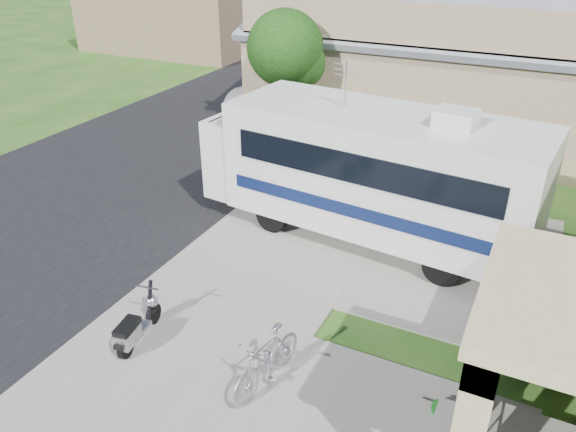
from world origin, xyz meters
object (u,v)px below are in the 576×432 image
at_px(bicycle, 267,362).
at_px(motorhome, 369,169).
at_px(garden_hose, 444,414).
at_px(van, 332,57).
at_px(scooter, 136,326).
at_px(shrub, 573,306).
at_px(pickup_truck, 282,89).

bearing_deg(bicycle, motorhome, 101.68).
bearing_deg(motorhome, garden_hose, -52.52).
height_order(van, garden_hose, van).
bearing_deg(bicycle, garden_hose, 21.50).
distance_m(scooter, van, 21.22).
height_order(shrub, van, shrub).
relative_size(scooter, bicycle, 0.82).
height_order(scooter, pickup_truck, pickup_truck).
xyz_separation_m(motorhome, garden_hose, (3.06, -5.02, -1.67)).
height_order(motorhome, bicycle, motorhome).
bearing_deg(motorhome, van, 121.12).
height_order(bicycle, pickup_truck, pickup_truck).
height_order(bicycle, van, van).
bearing_deg(pickup_truck, van, -91.86).
bearing_deg(van, garden_hose, -70.61).
height_order(bicycle, garden_hose, bicycle).
relative_size(motorhome, scooter, 5.74).
distance_m(scooter, pickup_truck, 14.75).
relative_size(van, garden_hose, 13.23).
bearing_deg(garden_hose, motorhome, 121.42).
xyz_separation_m(bicycle, van, (-7.24, 20.59, 0.27)).
relative_size(shrub, pickup_truck, 0.44).
height_order(scooter, bicycle, bicycle).
distance_m(motorhome, garden_hose, 6.11).
bearing_deg(shrub, bicycle, -148.85).
height_order(motorhome, shrub, motorhome).
relative_size(motorhome, shrub, 3.13).
relative_size(pickup_truck, garden_hose, 14.22).
height_order(motorhome, garden_hose, motorhome).
xyz_separation_m(scooter, bicycle, (2.62, 0.12, 0.10)).
bearing_deg(scooter, garden_hose, -1.63).
xyz_separation_m(shrub, van, (-11.57, 17.98, -0.54)).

